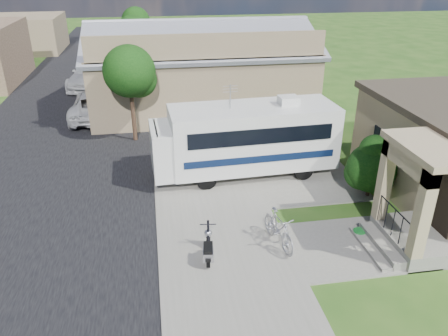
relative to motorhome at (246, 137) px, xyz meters
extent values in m
plane|color=#1F4713|center=(-0.72, -4.50, -1.60)|extent=(120.00, 120.00, 0.00)
cube|color=black|center=(-8.22, 5.50, -1.59)|extent=(9.00, 80.00, 0.02)
cube|color=slate|center=(-1.72, 5.50, -1.57)|extent=(4.00, 80.00, 0.06)
cube|color=slate|center=(0.78, 0.00, -1.58)|extent=(7.00, 6.00, 0.05)
cube|color=slate|center=(2.28, -5.50, -1.58)|extent=(4.00, 3.00, 0.05)
cube|color=black|center=(4.76, -1.80, 0.10)|extent=(0.04, 1.10, 1.20)
cube|color=black|center=(4.76, -5.80, -0.05)|extent=(0.04, 0.95, 2.10)
cube|color=slate|center=(3.98, -5.80, -1.35)|extent=(1.60, 2.40, 0.50)
cube|color=slate|center=(2.98, -5.80, -1.44)|extent=(0.40, 2.16, 0.32)
cube|color=slate|center=(2.63, -5.80, -1.52)|extent=(0.35, 2.16, 0.16)
cube|color=tan|center=(3.35, -4.78, 0.25)|extent=(0.35, 0.35, 2.70)
cube|color=tan|center=(3.35, -6.83, 0.25)|extent=(0.35, 0.35, 2.70)
cube|color=tan|center=(3.35, -5.80, 1.35)|extent=(0.35, 2.40, 0.50)
cube|color=tan|center=(4.18, -5.80, 1.70)|extent=(2.10, 2.70, 0.20)
cylinder|color=black|center=(3.23, -5.80, -0.20)|extent=(0.04, 1.70, 0.04)
cube|color=#7C644D|center=(-0.72, 9.50, 0.20)|extent=(12.00, 8.00, 3.60)
cube|color=slate|center=(-0.72, 7.50, 2.55)|extent=(12.50, 4.40, 1.78)
cube|color=slate|center=(-0.72, 11.50, 2.55)|extent=(12.50, 4.40, 1.78)
cube|color=slate|center=(-0.72, 9.50, 3.25)|extent=(12.50, 0.50, 0.22)
cube|color=#7C644D|center=(-0.72, 5.60, 2.55)|extent=(11.76, 0.20, 1.30)
cube|color=#7C644D|center=(-15.72, 29.50, 0.00)|extent=(8.00, 7.00, 3.20)
cylinder|color=black|center=(-4.52, 4.50, -0.03)|extent=(0.20, 0.20, 3.15)
sphere|color=black|center=(-4.52, 4.50, 1.77)|extent=(2.40, 2.40, 2.40)
sphere|color=black|center=(-4.12, 4.70, 1.32)|extent=(1.68, 1.68, 1.68)
cylinder|color=black|center=(-4.52, 14.50, 0.04)|extent=(0.20, 0.20, 3.29)
sphere|color=black|center=(-4.52, 14.50, 1.92)|extent=(2.40, 2.40, 2.40)
sphere|color=black|center=(-4.12, 14.70, 1.45)|extent=(1.68, 1.68, 1.68)
cylinder|color=black|center=(-4.52, 23.50, -0.10)|extent=(0.20, 0.20, 3.01)
sphere|color=black|center=(-4.52, 23.50, 1.62)|extent=(2.40, 2.40, 2.40)
sphere|color=black|center=(-4.12, 23.70, 1.19)|extent=(1.68, 1.68, 1.68)
cube|color=silver|center=(0.28, 0.01, 0.03)|extent=(6.63, 2.64, 2.43)
cube|color=silver|center=(-3.36, -0.16, -0.25)|extent=(0.85, 2.25, 1.87)
cube|color=black|center=(-3.52, -0.17, 0.26)|extent=(0.15, 1.98, 0.84)
cube|color=black|center=(0.33, -1.17, 0.47)|extent=(5.55, 0.29, 0.61)
cube|color=black|center=(0.22, 1.19, 0.47)|extent=(5.55, 0.29, 0.61)
cube|color=#0A1634|center=(0.33, -1.16, -0.45)|extent=(5.87, 0.30, 0.28)
cube|color=#0A1634|center=(0.22, 1.19, -0.45)|extent=(5.87, 0.30, 0.28)
cube|color=silver|center=(1.68, 0.08, 1.41)|extent=(0.78, 0.69, 0.33)
cylinder|color=#A2A1A8|center=(-0.65, -0.03, 1.71)|extent=(0.04, 0.04, 0.93)
cylinder|color=black|center=(-1.76, -1.11, -1.18)|extent=(0.76, 0.30, 0.75)
cylinder|color=black|center=(-1.86, 0.94, -1.18)|extent=(0.76, 0.30, 0.75)
cylinder|color=black|center=(2.15, -0.93, -1.18)|extent=(0.76, 0.30, 0.75)
cylinder|color=black|center=(2.06, 1.12, -1.18)|extent=(0.76, 0.30, 0.75)
cylinder|color=black|center=(4.09, -2.62, -1.24)|extent=(0.14, 0.14, 0.72)
sphere|color=black|center=(4.09, -2.62, -0.43)|extent=(1.80, 1.80, 1.80)
sphere|color=black|center=(4.45, -2.35, -0.07)|extent=(1.44, 1.44, 1.44)
sphere|color=black|center=(3.82, -2.44, -0.70)|extent=(1.26, 1.26, 1.26)
sphere|color=black|center=(4.27, -2.89, -0.79)|extent=(1.08, 1.08, 1.08)
sphere|color=black|center=(4.09, -2.62, 0.29)|extent=(1.08, 1.08, 1.08)
cylinder|color=black|center=(-2.31, -5.80, -1.35)|extent=(0.16, 0.40, 0.39)
cylinder|color=black|center=(-2.18, -4.84, -1.35)|extent=(0.16, 0.40, 0.39)
cube|color=#A2A1A8|center=(-2.25, -5.36, -1.29)|extent=(0.33, 0.52, 0.07)
cube|color=#A2A1A8|center=(-2.30, -5.71, -1.17)|extent=(0.36, 0.52, 0.26)
cube|color=black|center=(-2.29, -5.67, -1.00)|extent=(0.33, 0.56, 0.11)
cube|color=black|center=(-2.33, -5.93, -1.19)|extent=(0.18, 0.20, 0.09)
cylinder|color=black|center=(-2.19, -4.90, -1.00)|extent=(0.11, 0.31, 0.73)
sphere|color=#A2A1A8|center=(-2.18, -4.84, -1.06)|extent=(0.25, 0.25, 0.25)
sphere|color=black|center=(-2.17, -4.77, -1.06)|extent=(0.11, 0.11, 0.11)
cylinder|color=black|center=(-2.20, -4.97, -0.66)|extent=(0.48, 0.10, 0.03)
cube|color=black|center=(-2.18, -4.84, -1.24)|extent=(0.16, 0.26, 0.05)
imported|color=#A2A1A8|center=(-0.06, -5.09, -1.04)|extent=(0.89, 1.94, 1.12)
imported|color=silver|center=(-6.68, 8.40, -0.86)|extent=(2.53, 5.35, 1.48)
imported|color=silver|center=(-7.51, 15.28, -0.76)|extent=(3.49, 6.19, 1.69)
cylinder|color=#146623|center=(2.66, -4.99, -1.51)|extent=(0.39, 0.39, 0.18)
camera|label=1|loc=(-3.53, -15.76, 6.41)|focal=35.00mm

